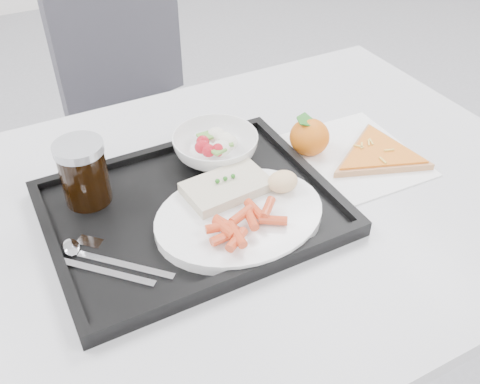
# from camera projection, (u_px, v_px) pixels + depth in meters

# --- Properties ---
(table) EXTENTS (1.20, 0.80, 0.75)m
(table) POSITION_uv_depth(u_px,v_px,m) (219.00, 234.00, 0.93)
(table) COLOR #A7A6A9
(table) RESTS_ON ground
(chair) EXTENTS (0.52, 0.52, 0.93)m
(chair) POSITION_uv_depth(u_px,v_px,m) (138.00, 102.00, 1.57)
(chair) COLOR #3A3A41
(chair) RESTS_ON ground
(tray) EXTENTS (0.45, 0.35, 0.03)m
(tray) POSITION_uv_depth(u_px,v_px,m) (191.00, 210.00, 0.86)
(tray) COLOR black
(tray) RESTS_ON table
(dinner_plate) EXTENTS (0.27, 0.27, 0.02)m
(dinner_plate) POSITION_uv_depth(u_px,v_px,m) (239.00, 217.00, 0.83)
(dinner_plate) COLOR white
(dinner_plate) RESTS_ON tray
(fish_fillet) EXTENTS (0.14, 0.09, 0.03)m
(fish_fillet) POSITION_uv_depth(u_px,v_px,m) (227.00, 187.00, 0.86)
(fish_fillet) COLOR beige
(fish_fillet) RESTS_ON dinner_plate
(bread_roll) EXTENTS (0.06, 0.05, 0.03)m
(bread_roll) POSITION_uv_depth(u_px,v_px,m) (283.00, 182.00, 0.86)
(bread_roll) COLOR #D7AF79
(bread_roll) RESTS_ON dinner_plate
(salad_bowl) EXTENTS (0.15, 0.15, 0.05)m
(salad_bowl) POSITION_uv_depth(u_px,v_px,m) (215.00, 147.00, 0.95)
(salad_bowl) COLOR white
(salad_bowl) RESTS_ON tray
(cola_glass) EXTENTS (0.08, 0.08, 0.11)m
(cola_glass) POSITION_uv_depth(u_px,v_px,m) (83.00, 172.00, 0.84)
(cola_glass) COLOR black
(cola_glass) RESTS_ON tray
(cutlery) EXTENTS (0.14, 0.15, 0.01)m
(cutlery) POSITION_uv_depth(u_px,v_px,m) (98.00, 259.00, 0.77)
(cutlery) COLOR silver
(cutlery) RESTS_ON tray
(napkin) EXTENTS (0.26, 0.25, 0.00)m
(napkin) POSITION_uv_depth(u_px,v_px,m) (345.00, 158.00, 0.99)
(napkin) COLOR white
(napkin) RESTS_ON table
(tangerine) EXTENTS (0.08, 0.08, 0.07)m
(tangerine) POSITION_uv_depth(u_px,v_px,m) (309.00, 137.00, 0.98)
(tangerine) COLOR orange
(tangerine) RESTS_ON napkin
(pizza_slice) EXTENTS (0.24, 0.24, 0.02)m
(pizza_slice) POSITION_uv_depth(u_px,v_px,m) (379.00, 154.00, 0.98)
(pizza_slice) COLOR tan
(pizza_slice) RESTS_ON napkin
(carrot_pile) EXTENTS (0.13, 0.09, 0.02)m
(carrot_pile) POSITION_uv_depth(u_px,v_px,m) (240.00, 224.00, 0.78)
(carrot_pile) COLOR #CE421F
(carrot_pile) RESTS_ON dinner_plate
(salad_contents) EXTENTS (0.08, 0.08, 0.03)m
(salad_contents) POSITION_uv_depth(u_px,v_px,m) (217.00, 143.00, 0.94)
(salad_contents) COLOR #B2141F
(salad_contents) RESTS_ON salad_bowl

